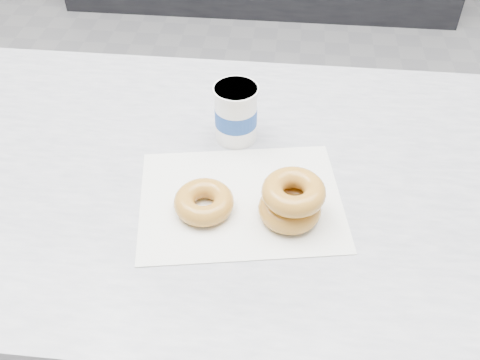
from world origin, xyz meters
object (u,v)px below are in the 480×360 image
object	(u,v)px
coffee_cup	(236,113)
counter	(179,306)
donut_single	(204,202)
donut_stack	(292,200)

from	to	relation	value
coffee_cup	counter	bearing A→B (deg)	-162.74
counter	donut_single	distance (m)	0.49
donut_stack	coffee_cup	distance (m)	0.23
counter	donut_single	bearing A→B (deg)	-44.64
donut_single	coffee_cup	distance (m)	0.20
counter	donut_stack	distance (m)	0.55
counter	donut_stack	world-z (taller)	donut_stack
counter	donut_single	xyz separation A→B (m)	(0.10, -0.10, 0.47)
counter	donut_single	world-z (taller)	donut_single
donut_stack	coffee_cup	world-z (taller)	coffee_cup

